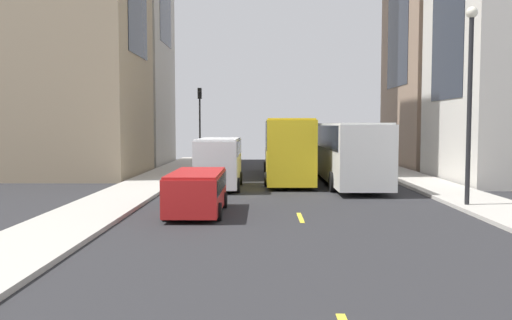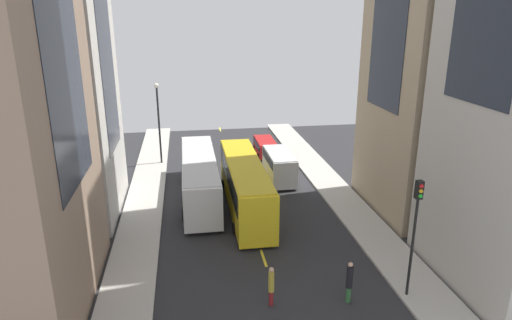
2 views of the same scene
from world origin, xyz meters
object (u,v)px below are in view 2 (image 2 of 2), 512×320
Objects in this scene: car_red_0 at (265,146)px; pedestrian_walking_far at (271,285)px; streetcar_yellow at (245,181)px; delivery_van_white at (279,164)px; traffic_light_near_corner at (416,218)px; city_bus_white at (199,174)px; pedestrian_waiting_curb at (349,281)px.

pedestrian_walking_far reaches higher than car_red_0.
streetcar_yellow reaches higher than pedestrian_walking_far.
delivery_van_white is (3.67, 5.12, -0.61)m from streetcar_yellow.
traffic_light_near_corner reaches higher than car_red_0.
city_bus_white is 2.89× the size of car_red_0.
streetcar_yellow is 12.75m from pedestrian_waiting_curb.
streetcar_yellow is 6.14× the size of pedestrian_walking_far.
car_red_0 is at bearing 178.30° from pedestrian_walking_far.
city_bus_white is at bearing 143.21° from streetcar_yellow.
city_bus_white reaches higher than delivery_van_white.
car_red_0 is at bearing 55.89° from city_bus_white.
city_bus_white is 14.58m from pedestrian_walking_far.
car_red_0 is at bearing 88.61° from delivery_van_white.
car_red_0 is 2.12× the size of pedestrian_walking_far.
pedestrian_walking_far is (-4.15, -24.70, 0.24)m from car_red_0.
streetcar_yellow is 6.32m from delivery_van_white.
city_bus_white is 17.88m from traffic_light_near_corner.
pedestrian_waiting_curb is 4.48m from traffic_light_near_corner.
pedestrian_walking_far is at bearing -91.43° from streetcar_yellow.
delivery_van_white is 0.84× the size of traffic_light_near_corner.
city_bus_white is 16.14m from pedestrian_waiting_curb.
car_red_0 is at bearing 73.32° from streetcar_yellow.
traffic_light_near_corner is (9.90, -14.69, 2.42)m from city_bus_white.
pedestrian_waiting_curb reaches higher than pedestrian_walking_far.
city_bus_white is at bearing 123.99° from traffic_light_near_corner.
car_red_0 is (0.19, 7.74, -0.59)m from delivery_van_white.
city_bus_white is at bearing -124.11° from car_red_0.
traffic_light_near_corner reaches higher than pedestrian_waiting_curb.
streetcar_yellow is 11.89m from pedestrian_walking_far.
traffic_light_near_corner is at bearing 94.28° from pedestrian_walking_far.
streetcar_yellow is at bearing -36.79° from city_bus_white.
delivery_van_white is 17.32m from pedestrian_waiting_curb.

